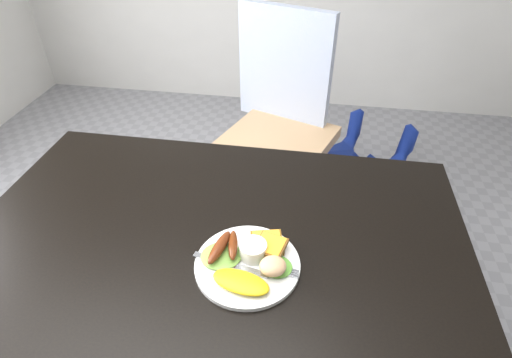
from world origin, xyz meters
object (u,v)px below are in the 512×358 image
(person, at_px, (350,84))
(plate, at_px, (247,265))
(dining_chair, at_px, (277,141))
(dining_table, at_px, (215,243))

(person, bearing_deg, plate, 93.04)
(dining_chair, bearing_deg, plate, -67.22)
(dining_chair, relative_size, plate, 1.97)
(dining_table, relative_size, person, 0.70)
(dining_table, height_order, person, person)
(dining_table, bearing_deg, plate, -38.16)
(plate, bearing_deg, dining_chair, 92.32)
(dining_table, xyz_separation_m, dining_chair, (0.05, 0.92, -0.28))
(dining_table, distance_m, dining_chair, 0.96)
(dining_table, distance_m, plate, 0.12)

